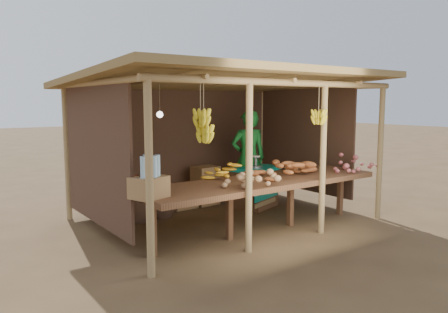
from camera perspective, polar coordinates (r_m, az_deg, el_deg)
ground at (r=7.39m, az=-0.00°, el=-8.11°), size 60.00×60.00×0.00m
stall_structure at (r=7.08m, az=-0.28°, el=6.93°), size 4.70×3.50×2.43m
counter at (r=6.50m, az=4.95°, el=-3.57°), size 3.90×1.05×0.80m
potato_heap at (r=5.98m, az=2.93°, el=-2.12°), size 0.97×0.70×0.36m
sweet_potato_heap at (r=6.88m, az=8.05°, el=-0.97°), size 1.29×1.05×0.36m
onion_heap at (r=7.59m, az=16.61°, el=-0.46°), size 0.93×0.66×0.36m
banana_pile at (r=6.53m, az=0.11°, el=-1.40°), size 0.63×0.46×0.35m
tomato_basin at (r=5.78m, az=-11.20°, el=-3.61°), size 0.36×0.36×0.19m
bottle_box at (r=5.30m, az=-9.79°, el=-3.25°), size 0.49×0.44×0.52m
vendor at (r=8.18m, az=3.19°, el=-0.20°), size 0.77×0.66×1.80m
tarp_crate at (r=8.13m, az=3.93°, el=-3.77°), size 1.02×0.95×0.99m
carton_stack at (r=8.15m, az=-3.42°, el=-4.35°), size 0.95×0.36×0.73m
burlap_sacks at (r=7.39m, az=-9.81°, el=-5.83°), size 0.97×0.51×0.68m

